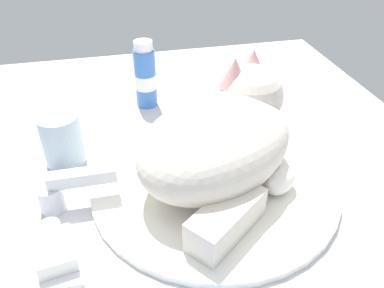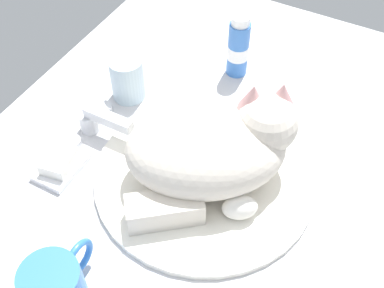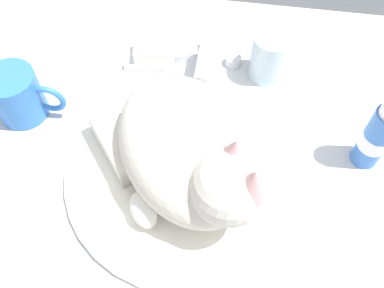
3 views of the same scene
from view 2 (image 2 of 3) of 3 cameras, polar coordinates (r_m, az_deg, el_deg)
name	(u,v)px [view 2 (image 2 of 3)]	position (r cm, az deg, el deg)	size (l,w,h in cm)	color
ground_plane	(205,183)	(84.14, 1.48, -4.55)	(110.00, 82.50, 3.00)	silver
sink_basin	(205,175)	(82.47, 1.51, -3.70)	(37.38, 37.38, 1.16)	white
faucet	(95,122)	(89.35, -11.30, 2.60)	(12.61, 11.26, 6.00)	silver
cat	(215,147)	(76.70, 2.73, -0.30)	(30.86, 31.44, 16.45)	beige
coffee_mug	(56,288)	(70.40, -15.66, -15.95)	(12.41, 8.25, 8.79)	#3372C6
rinse_cup	(127,78)	(94.24, -7.59, 7.64)	(6.44, 6.44, 8.77)	silver
soap_dish	(61,167)	(86.50, -15.15, -2.63)	(9.00, 6.40, 1.20)	white
soap_bar	(59,161)	(85.20, -15.38, -1.91)	(6.05, 4.56, 2.23)	white
toothpaste_bottle	(238,47)	(98.05, 5.45, 11.23)	(4.31, 4.31, 13.50)	#3870C6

